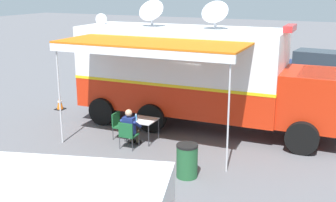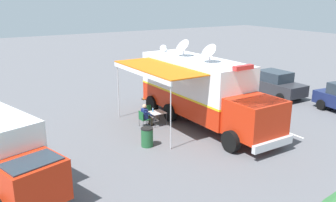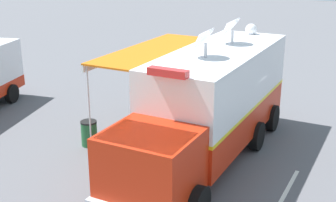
# 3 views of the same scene
# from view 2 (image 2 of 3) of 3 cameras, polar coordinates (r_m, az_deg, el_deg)

# --- Properties ---
(ground_plane) EXTENTS (100.00, 100.00, 0.00)m
(ground_plane) POSITION_cam_2_polar(r_m,az_deg,el_deg) (20.71, 4.04, -2.93)
(ground_plane) COLOR #5B5B60
(lot_stripe) EXTENTS (0.28, 4.80, 0.01)m
(lot_stripe) POSITION_cam_2_polar(r_m,az_deg,el_deg) (20.61, 15.28, -3.57)
(lot_stripe) COLOR silver
(lot_stripe) RESTS_ON ground
(command_truck) EXTENTS (5.10, 9.57, 4.53)m
(command_truck) POSITION_cam_2_polar(r_m,az_deg,el_deg) (19.56, 5.38, 1.84)
(command_truck) COLOR red
(command_truck) RESTS_ON ground
(folding_table) EXTENTS (0.83, 0.83, 0.73)m
(folding_table) POSITION_cam_2_polar(r_m,az_deg,el_deg) (19.64, -1.72, -1.91)
(folding_table) COLOR silver
(folding_table) RESTS_ON ground
(water_bottle) EXTENTS (0.07, 0.07, 0.22)m
(water_bottle) POSITION_cam_2_polar(r_m,az_deg,el_deg) (19.65, -2.40, -1.41)
(water_bottle) COLOR #4C99D8
(water_bottle) RESTS_ON folding_table
(folding_chair_at_table) EXTENTS (0.50, 0.50, 0.87)m
(folding_chair_at_table) POSITION_cam_2_polar(r_m,az_deg,el_deg) (19.43, -3.94, -2.64)
(folding_chair_at_table) COLOR #19562D
(folding_chair_at_table) RESTS_ON ground
(folding_chair_beside_table) EXTENTS (0.50, 0.50, 0.87)m
(folding_chair_beside_table) POSITION_cam_2_polar(r_m,az_deg,el_deg) (20.35, -3.14, -1.74)
(folding_chair_beside_table) COLOR #19562D
(folding_chair_beside_table) RESTS_ON ground
(seated_responder) EXTENTS (0.67, 0.56, 1.25)m
(seated_responder) POSITION_cam_2_polar(r_m,az_deg,el_deg) (19.47, -3.47, -2.16)
(seated_responder) COLOR navy
(seated_responder) RESTS_ON ground
(trash_bin) EXTENTS (0.57, 0.57, 0.91)m
(trash_bin) POSITION_cam_2_polar(r_m,az_deg,el_deg) (16.98, -3.31, -5.69)
(trash_bin) COLOR #235B33
(trash_bin) RESTS_ON ground
(traffic_cone) EXTENTS (0.36, 0.36, 0.58)m
(traffic_cone) POSITION_cam_2_polar(r_m,az_deg,el_deg) (24.62, -3.72, 0.89)
(traffic_cone) COLOR black
(traffic_cone) RESTS_ON ground
(car_behind_truck) EXTENTS (2.05, 4.22, 1.76)m
(car_behind_truck) POSITION_cam_2_polar(r_m,az_deg,el_deg) (26.31, 16.50, 2.60)
(car_behind_truck) COLOR #2D2D33
(car_behind_truck) RESTS_ON ground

